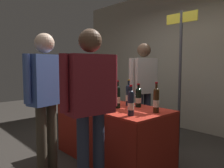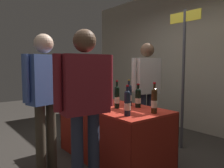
{
  "view_description": "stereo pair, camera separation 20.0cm",
  "coord_description": "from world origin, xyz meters",
  "px_view_note": "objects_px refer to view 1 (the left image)",
  "views": [
    {
      "loc": [
        2.21,
        -1.99,
        1.3
      ],
      "look_at": [
        0.0,
        0.0,
        1.04
      ],
      "focal_mm": 35.4,
      "sensor_mm": 36.0,
      "label": 1
    },
    {
      "loc": [
        2.34,
        -1.84,
        1.3
      ],
      "look_at": [
        0.0,
        0.0,
        1.04
      ],
      "focal_mm": 35.4,
      "sensor_mm": 36.0,
      "label": 2
    }
  ],
  "objects_px": {
    "wine_glass_mid": "(101,102)",
    "booth_signpost": "(180,66)",
    "featured_wine_bottle": "(129,95)",
    "display_bottle_0": "(118,97)",
    "vendor_presenter": "(144,83)",
    "tasting_table": "(112,122)",
    "taster_foreground_right": "(91,96)",
    "wine_glass_near_vendor": "(137,98)"
  },
  "relations": [
    {
      "from": "tasting_table",
      "to": "wine_glass_near_vendor",
      "type": "distance_m",
      "value": 0.47
    },
    {
      "from": "wine_glass_mid",
      "to": "vendor_presenter",
      "type": "bearing_deg",
      "value": 100.03
    },
    {
      "from": "vendor_presenter",
      "to": "taster_foreground_right",
      "type": "bearing_deg",
      "value": 35.29
    },
    {
      "from": "tasting_table",
      "to": "booth_signpost",
      "type": "bearing_deg",
      "value": 71.56
    },
    {
      "from": "tasting_table",
      "to": "booth_signpost",
      "type": "height_order",
      "value": "booth_signpost"
    },
    {
      "from": "vendor_presenter",
      "to": "booth_signpost",
      "type": "height_order",
      "value": "booth_signpost"
    },
    {
      "from": "vendor_presenter",
      "to": "wine_glass_near_vendor",
      "type": "bearing_deg",
      "value": 45.26
    },
    {
      "from": "featured_wine_bottle",
      "to": "booth_signpost",
      "type": "bearing_deg",
      "value": 75.59
    },
    {
      "from": "wine_glass_mid",
      "to": "booth_signpost",
      "type": "xyz_separation_m",
      "value": [
        0.34,
        1.31,
        0.46
      ]
    },
    {
      "from": "tasting_table",
      "to": "vendor_presenter",
      "type": "bearing_deg",
      "value": 101.05
    },
    {
      "from": "wine_glass_mid",
      "to": "booth_signpost",
      "type": "distance_m",
      "value": 1.43
    },
    {
      "from": "booth_signpost",
      "to": "taster_foreground_right",
      "type": "bearing_deg",
      "value": -86.44
    },
    {
      "from": "wine_glass_mid",
      "to": "booth_signpost",
      "type": "height_order",
      "value": "booth_signpost"
    },
    {
      "from": "vendor_presenter",
      "to": "booth_signpost",
      "type": "xyz_separation_m",
      "value": [
        0.54,
        0.23,
        0.29
      ]
    },
    {
      "from": "wine_glass_near_vendor",
      "to": "booth_signpost",
      "type": "height_order",
      "value": "booth_signpost"
    },
    {
      "from": "featured_wine_bottle",
      "to": "booth_signpost",
      "type": "height_order",
      "value": "booth_signpost"
    },
    {
      "from": "display_bottle_0",
      "to": "booth_signpost",
      "type": "xyz_separation_m",
      "value": [
        0.2,
        1.15,
        0.4
      ]
    },
    {
      "from": "vendor_presenter",
      "to": "taster_foreground_right",
      "type": "relative_size",
      "value": 1.01
    },
    {
      "from": "tasting_table",
      "to": "vendor_presenter",
      "type": "height_order",
      "value": "vendor_presenter"
    },
    {
      "from": "wine_glass_near_vendor",
      "to": "wine_glass_mid",
      "type": "xyz_separation_m",
      "value": [
        -0.19,
        -0.48,
        -0.02
      ]
    },
    {
      "from": "tasting_table",
      "to": "wine_glass_near_vendor",
      "type": "bearing_deg",
      "value": 51.07
    },
    {
      "from": "tasting_table",
      "to": "featured_wine_bottle",
      "type": "bearing_deg",
      "value": 54.9
    },
    {
      "from": "featured_wine_bottle",
      "to": "display_bottle_0",
      "type": "xyz_separation_m",
      "value": [
        0.03,
        -0.24,
        -0.0
      ]
    },
    {
      "from": "tasting_table",
      "to": "booth_signpost",
      "type": "xyz_separation_m",
      "value": [
        0.37,
        1.1,
        0.77
      ]
    },
    {
      "from": "featured_wine_bottle",
      "to": "booth_signpost",
      "type": "xyz_separation_m",
      "value": [
        0.23,
        0.91,
        0.39
      ]
    },
    {
      "from": "display_bottle_0",
      "to": "wine_glass_mid",
      "type": "distance_m",
      "value": 0.23
    },
    {
      "from": "featured_wine_bottle",
      "to": "wine_glass_mid",
      "type": "xyz_separation_m",
      "value": [
        -0.11,
        -0.4,
        -0.06
      ]
    },
    {
      "from": "featured_wine_bottle",
      "to": "booth_signpost",
      "type": "relative_size",
      "value": 0.17
    },
    {
      "from": "display_bottle_0",
      "to": "wine_glass_mid",
      "type": "relative_size",
      "value": 3.04
    },
    {
      "from": "tasting_table",
      "to": "featured_wine_bottle",
      "type": "distance_m",
      "value": 0.44
    },
    {
      "from": "tasting_table",
      "to": "taster_foreground_right",
      "type": "xyz_separation_m",
      "value": [
        0.48,
        -0.71,
        0.48
      ]
    },
    {
      "from": "display_bottle_0",
      "to": "tasting_table",
      "type": "bearing_deg",
      "value": 163.44
    },
    {
      "from": "display_bottle_0",
      "to": "vendor_presenter",
      "type": "height_order",
      "value": "vendor_presenter"
    },
    {
      "from": "display_bottle_0",
      "to": "taster_foreground_right",
      "type": "bearing_deg",
      "value": -64.78
    },
    {
      "from": "display_bottle_0",
      "to": "wine_glass_mid",
      "type": "height_order",
      "value": "display_bottle_0"
    },
    {
      "from": "booth_signpost",
      "to": "wine_glass_near_vendor",
      "type": "bearing_deg",
      "value": -100.44
    },
    {
      "from": "featured_wine_bottle",
      "to": "wine_glass_near_vendor",
      "type": "bearing_deg",
      "value": 42.95
    },
    {
      "from": "wine_glass_mid",
      "to": "taster_foreground_right",
      "type": "bearing_deg",
      "value": -47.54
    },
    {
      "from": "vendor_presenter",
      "to": "tasting_table",
      "type": "bearing_deg",
      "value": 24.05
    },
    {
      "from": "wine_glass_mid",
      "to": "vendor_presenter",
      "type": "relative_size",
      "value": 0.07
    },
    {
      "from": "vendor_presenter",
      "to": "taster_foreground_right",
      "type": "height_order",
      "value": "vendor_presenter"
    },
    {
      "from": "wine_glass_near_vendor",
      "to": "booth_signpost",
      "type": "relative_size",
      "value": 0.07
    }
  ]
}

